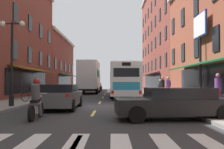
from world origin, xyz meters
TOP-DOWN VIEW (x-y plane):
  - ground_plane at (0.00, 0.00)m, footprint 34.80×80.00m
  - lane_centre_dashes at (0.00, -0.25)m, footprint 0.14×73.90m
  - crosswalk_near at (0.00, -10.00)m, footprint 7.10×2.80m
  - sidewalk_left at (-5.90, 0.00)m, footprint 3.00×80.00m
  - sidewalk_right at (5.90, 0.00)m, footprint 3.00×80.00m
  - billboard_sign at (7.05, 2.02)m, footprint 0.40×2.53m
  - transit_bus at (2.03, 10.08)m, footprint 2.65×11.15m
  - box_truck at (-2.06, 18.25)m, footprint 2.58×8.13m
  - sedan_near at (3.43, -5.69)m, footprint 4.78×2.23m
  - sedan_mid at (-1.99, -1.60)m, footprint 2.01×4.52m
  - sedan_far at (-1.86, 29.65)m, footprint 1.97×4.38m
  - motorcycle_rider at (-2.16, -5.66)m, footprint 0.62×2.07m
  - bicycle_mid at (-4.69, 2.12)m, footprint 1.68×0.53m
  - pedestrian_near at (5.13, 3.60)m, footprint 0.45×0.52m
  - pedestrian_mid at (6.44, -2.54)m, footprint 0.36×0.36m
  - pedestrian_far at (4.96, 5.96)m, footprint 0.36×0.36m
  - pedestrian_rear at (5.36, 6.95)m, footprint 0.36×0.36m
  - street_lamp_twin at (-4.84, -1.28)m, footprint 1.42×0.32m

SIDE VIEW (x-z plane):
  - ground_plane at x=0.00m, z-range -0.10..0.00m
  - lane_centre_dashes at x=0.00m, z-range 0.00..0.01m
  - crosswalk_near at x=0.00m, z-range 0.00..0.01m
  - sidewalk_left at x=-5.90m, z-range 0.00..0.14m
  - sidewalk_right at x=5.90m, z-range 0.00..0.14m
  - bicycle_mid at x=-4.69m, z-range 0.05..0.96m
  - sedan_near at x=3.43m, z-range 0.02..1.30m
  - sedan_far at x=-1.86m, z-range 0.02..1.36m
  - motorcycle_rider at x=-2.16m, z-range -0.12..1.54m
  - sedan_mid at x=-1.99m, z-range 0.03..1.40m
  - pedestrian_far at x=4.96m, z-range 0.16..1.75m
  - pedestrian_near at x=5.13m, z-range 0.19..1.96m
  - pedestrian_mid at x=6.44m, z-range 0.17..2.00m
  - pedestrian_rear at x=5.36m, z-range 0.17..2.01m
  - transit_bus at x=2.03m, z-range 0.08..3.37m
  - box_truck at x=-2.06m, z-range 0.06..4.20m
  - street_lamp_twin at x=-4.84m, z-range 0.41..5.29m
  - billboard_sign at x=7.05m, z-range 1.66..7.81m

